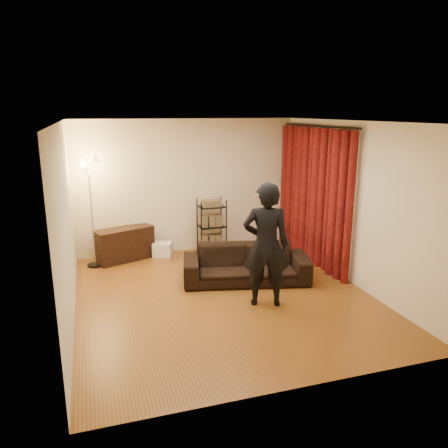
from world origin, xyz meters
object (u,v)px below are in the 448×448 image
object	(u,v)px
sofa	(246,264)
floor_lamp	(92,213)
media_cabinet	(125,244)
person	(266,245)
wire_shelf	(212,226)
storage_boxes	(163,249)

from	to	relation	value
sofa	floor_lamp	bearing A→B (deg)	160.42
sofa	media_cabinet	xyz separation A→B (m)	(-1.89, 1.74, 0.01)
sofa	person	size ratio (longest dim) A/B	1.13
wire_shelf	sofa	bearing A→B (deg)	-106.99
wire_shelf	floor_lamp	bearing A→B (deg)	160.47
storage_boxes	person	bearing A→B (deg)	-67.39
floor_lamp	storage_boxes	bearing A→B (deg)	6.88
person	wire_shelf	distance (m)	2.63
wire_shelf	person	bearing A→B (deg)	-109.68
sofa	wire_shelf	world-z (taller)	wire_shelf
storage_boxes	floor_lamp	size ratio (longest dim) A/B	0.17
wire_shelf	media_cabinet	bearing A→B (deg)	155.50
media_cabinet	wire_shelf	xyz separation A→B (m)	(1.75, -0.08, 0.24)
sofa	storage_boxes	size ratio (longest dim) A/B	5.91
media_cabinet	storage_boxes	world-z (taller)	media_cabinet
sofa	wire_shelf	bearing A→B (deg)	107.78
person	floor_lamp	xyz separation A→B (m)	(-2.42, 2.50, 0.09)
sofa	floor_lamp	xyz separation A→B (m)	(-2.46, 1.56, 0.72)
floor_lamp	person	bearing A→B (deg)	-46.03
wire_shelf	floor_lamp	xyz separation A→B (m)	(-2.32, -0.10, 0.46)
media_cabinet	storage_boxes	bearing A→B (deg)	-22.32
sofa	floor_lamp	size ratio (longest dim) A/B	1.03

